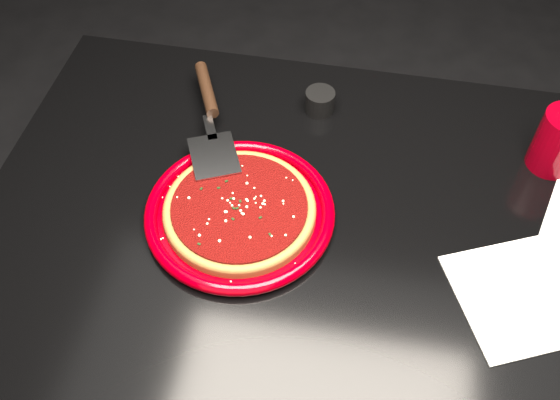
# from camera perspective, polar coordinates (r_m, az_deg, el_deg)

# --- Properties ---
(table) EXTENTS (1.20, 0.80, 0.75)m
(table) POSITION_cam_1_polar(r_m,az_deg,el_deg) (1.32, 4.63, -12.42)
(table) COLOR black
(table) RESTS_ON floor
(plate) EXTENTS (0.34, 0.34, 0.02)m
(plate) POSITION_cam_1_polar(r_m,az_deg,el_deg) (1.00, -3.70, -1.13)
(plate) COLOR #840008
(plate) RESTS_ON table
(pizza_crust) EXTENTS (0.27, 0.27, 0.01)m
(pizza_crust) POSITION_cam_1_polar(r_m,az_deg,el_deg) (1.00, -3.71, -1.01)
(pizza_crust) COLOR brown
(pizza_crust) RESTS_ON plate
(pizza_crust_rim) EXTENTS (0.27, 0.27, 0.02)m
(pizza_crust_rim) POSITION_cam_1_polar(r_m,az_deg,el_deg) (0.99, -3.72, -0.80)
(pizza_crust_rim) COLOR brown
(pizza_crust_rim) RESTS_ON plate
(pizza_sauce) EXTENTS (0.24, 0.24, 0.01)m
(pizza_sauce) POSITION_cam_1_polar(r_m,az_deg,el_deg) (0.99, -3.74, -0.64)
(pizza_sauce) COLOR #670D0B
(pizza_sauce) RESTS_ON plate
(parmesan_dusting) EXTENTS (0.21, 0.21, 0.01)m
(parmesan_dusting) POSITION_cam_1_polar(r_m,az_deg,el_deg) (0.99, -3.76, -0.42)
(parmesan_dusting) COLOR beige
(parmesan_dusting) RESTS_ON plate
(basil_flecks) EXTENTS (0.19, 0.19, 0.00)m
(basil_flecks) POSITION_cam_1_polar(r_m,az_deg,el_deg) (0.99, -3.75, -0.46)
(basil_flecks) COLOR black
(basil_flecks) RESTS_ON plate
(pizza_server) EXTENTS (0.22, 0.33, 0.02)m
(pizza_server) POSITION_cam_1_polar(r_m,az_deg,el_deg) (1.11, -6.32, 7.45)
(pizza_server) COLOR silver
(pizza_server) RESTS_ON plate
(cup) EXTENTS (0.09, 0.09, 0.11)m
(cup) POSITION_cam_1_polar(r_m,az_deg,el_deg) (1.14, 24.16, 4.93)
(cup) COLOR #8D010E
(cup) RESTS_ON table
(napkin_a) EXTENTS (0.24, 0.24, 0.00)m
(napkin_a) POSITION_cam_1_polar(r_m,az_deg,el_deg) (0.99, 21.09, -8.18)
(napkin_a) COLOR silver
(napkin_a) RESTS_ON table
(ramekin) EXTENTS (0.06, 0.06, 0.04)m
(ramekin) POSITION_cam_1_polar(r_m,az_deg,el_deg) (1.16, 3.67, 8.99)
(ramekin) COLOR black
(ramekin) RESTS_ON table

